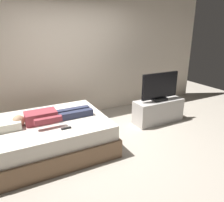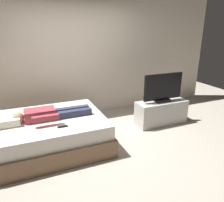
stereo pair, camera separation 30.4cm
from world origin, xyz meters
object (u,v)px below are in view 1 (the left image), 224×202
(pillow, at_px, (3,125))
(remote, at_px, (66,128))
(tv_stand, at_px, (158,111))
(bed, at_px, (49,136))
(tv, at_px, (160,87))
(person, at_px, (49,116))

(pillow, xyz_separation_m, remote, (0.82, -0.42, -0.05))
(tv_stand, bearing_deg, bed, -178.06)
(tv, bearing_deg, person, -177.54)
(bed, bearing_deg, tv, 1.94)
(pillow, height_order, person, person)
(tv, bearing_deg, tv_stand, 0.00)
(pillow, relative_size, remote, 3.20)
(pillow, bearing_deg, bed, 0.00)
(bed, relative_size, person, 1.53)
(bed, relative_size, tv_stand, 1.75)
(remote, bearing_deg, bed, 112.96)
(bed, xyz_separation_m, person, (0.03, -0.02, 0.36))
(remote, xyz_separation_m, tv, (2.17, 0.50, 0.24))
(tv, bearing_deg, remote, -166.90)
(tv_stand, bearing_deg, tv, 0.00)
(tv_stand, xyz_separation_m, tv, (0.00, 0.00, 0.53))
(remote, bearing_deg, tv, 13.10)
(remote, bearing_deg, pillow, 152.66)
(remote, bearing_deg, person, 110.47)
(bed, xyz_separation_m, remote, (0.18, -0.42, 0.29))
(tv_stand, height_order, tv, tv)
(bed, distance_m, tv_stand, 2.35)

